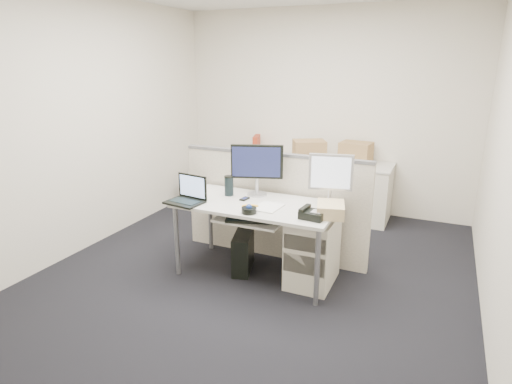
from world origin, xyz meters
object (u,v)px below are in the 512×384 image
at_px(desk, 257,210).
at_px(laptop, 184,190).
at_px(desk_phone, 313,215).
at_px(monitor_main, 257,170).

xyz_separation_m(desk, laptop, (-0.62, -0.28, 0.19)).
bearing_deg(laptop, desk_phone, 12.70).
bearing_deg(desk_phone, monitor_main, 155.12).
bearing_deg(monitor_main, desk_phone, -49.25).
bearing_deg(desk_phone, laptop, -169.55).
height_order(desk, laptop, laptop).
distance_m(desk, desk_phone, 0.63).
relative_size(monitor_main, desk_phone, 2.50).
relative_size(laptop, desk_phone, 1.64).
bearing_deg(desk, monitor_main, 113.11).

